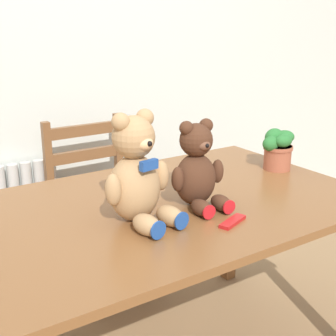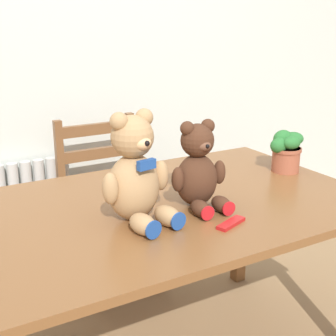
{
  "view_description": "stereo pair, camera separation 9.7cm",
  "coord_description": "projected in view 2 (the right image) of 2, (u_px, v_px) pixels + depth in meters",
  "views": [
    {
      "loc": [
        -0.9,
        -0.88,
        1.41
      ],
      "look_at": [
        -0.05,
        0.4,
        0.92
      ],
      "focal_mm": 50.0,
      "sensor_mm": 36.0,
      "label": 1
    },
    {
      "loc": [
        -0.82,
        -0.93,
        1.41
      ],
      "look_at": [
        -0.05,
        0.4,
        0.92
      ],
      "focal_mm": 50.0,
      "sensor_mm": 36.0,
      "label": 2
    }
  ],
  "objects": [
    {
      "name": "wall_back",
      "position": [
        63.0,
        41.0,
        2.54
      ],
      "size": [
        8.0,
        0.04,
        2.6
      ],
      "primitive_type": "cube",
      "color": "silver",
      "rests_on": "ground_plane"
    },
    {
      "name": "dining_table",
      "position": [
        169.0,
        223.0,
        1.77
      ],
      "size": [
        1.49,
        0.96,
        0.76
      ],
      "color": "brown",
      "rests_on": "ground_plane"
    },
    {
      "name": "chocolate_bar",
      "position": [
        231.0,
        223.0,
        1.54
      ],
      "size": [
        0.13,
        0.08,
        0.01
      ],
      "primitive_type": "cube",
      "rotation": [
        0.0,
        0.0,
        0.35
      ],
      "color": "red",
      "rests_on": "dining_table"
    },
    {
      "name": "potted_plant",
      "position": [
        286.0,
        150.0,
        2.07
      ],
      "size": [
        0.17,
        0.13,
        0.18
      ],
      "color": "#9E5138",
      "rests_on": "dining_table"
    },
    {
      "name": "teddy_bear_left",
      "position": [
        135.0,
        175.0,
        1.54
      ],
      "size": [
        0.26,
        0.28,
        0.37
      ],
      "rotation": [
        0.0,
        0.0,
        3.32
      ],
      "color": "tan",
      "rests_on": "dining_table"
    },
    {
      "name": "wooden_chair_behind",
      "position": [
        108.0,
        203.0,
        2.54
      ],
      "size": [
        0.45,
        0.41,
        0.91
      ],
      "rotation": [
        0.0,
        0.0,
        3.14
      ],
      "color": "brown",
      "rests_on": "ground_plane"
    },
    {
      "name": "teddy_bear_right",
      "position": [
        198.0,
        170.0,
        1.67
      ],
      "size": [
        0.22,
        0.22,
        0.32
      ],
      "rotation": [
        0.0,
        0.0,
        3.11
      ],
      "color": "#472819",
      "rests_on": "dining_table"
    }
  ]
}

